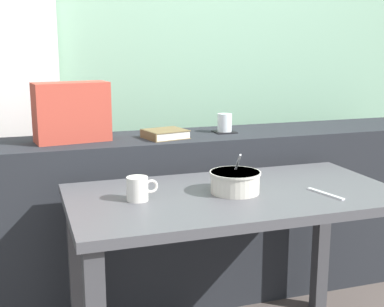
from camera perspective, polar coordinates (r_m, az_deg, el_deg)
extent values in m
cube|color=#84B293|center=(2.96, -4.48, 14.97)|extent=(4.80, 0.08, 2.80)
cube|color=#23262B|center=(2.55, -1.04, -7.08)|extent=(2.80, 0.40, 0.82)
cube|color=#414145|center=(2.19, -12.52, -12.94)|extent=(0.06, 0.06, 0.67)
cube|color=#414145|center=(2.53, 14.02, -9.43)|extent=(0.06, 0.06, 0.67)
cube|color=#4C4C51|center=(1.94, 4.69, -4.77)|extent=(1.22, 0.65, 0.03)
cube|color=black|center=(2.52, 3.59, 2.39)|extent=(0.10, 0.10, 0.00)
cylinder|color=white|center=(2.52, 3.61, 3.42)|extent=(0.07, 0.07, 0.09)
cylinder|color=orange|center=(2.52, 3.61, 3.21)|extent=(0.06, 0.06, 0.06)
cube|color=brown|center=(2.38, -2.93, 1.76)|extent=(0.21, 0.19, 0.00)
cube|color=silver|center=(2.37, -2.93, 2.17)|extent=(0.20, 0.19, 0.03)
cube|color=brown|center=(2.37, -2.94, 2.59)|extent=(0.21, 0.19, 0.00)
cube|color=brown|center=(2.33, -4.84, 1.98)|extent=(0.04, 0.16, 0.04)
cube|color=#B74233|center=(2.33, -13.12, 4.46)|extent=(0.34, 0.18, 0.26)
cylinder|color=beige|center=(1.92, 4.77, -3.17)|extent=(0.18, 0.18, 0.08)
cylinder|color=beige|center=(1.91, 4.79, -2.13)|extent=(0.19, 0.19, 0.01)
cylinder|color=brown|center=(1.92, 4.76, -3.51)|extent=(0.16, 0.16, 0.05)
cylinder|color=silver|center=(1.94, 4.84, -1.62)|extent=(0.02, 0.12, 0.13)
ellipsoid|color=silver|center=(1.96, 4.59, -2.70)|extent=(0.03, 0.05, 0.01)
cube|color=silver|center=(1.96, 14.49, -4.31)|extent=(0.06, 0.17, 0.01)
cylinder|color=silver|center=(1.83, -6.04, -3.88)|extent=(0.08, 0.08, 0.08)
torus|color=silver|center=(1.84, -4.52, -3.63)|extent=(0.05, 0.01, 0.05)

